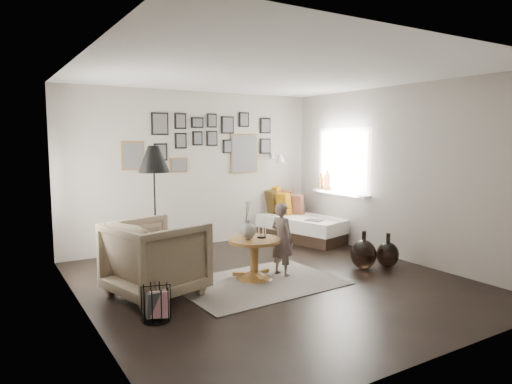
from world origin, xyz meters
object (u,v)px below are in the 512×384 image
vase (248,228)px  daybed (294,222)px  magazine_basket (156,303)px  floor_lamp (154,164)px  child (282,239)px  pedestal_table (254,261)px  demijohn_small (388,254)px  armchair (156,258)px  demijohn_large (363,254)px

vase → daybed: (1.99, 1.71, -0.39)m
daybed → magazine_basket: size_ratio=5.73×
floor_lamp → child: floor_lamp is taller
pedestal_table → child: bearing=-8.0°
floor_lamp → demijohn_small: (2.94, -1.30, -1.30)m
armchair → demijohn_large: armchair is taller
magazine_basket → demijohn_large: size_ratio=0.66×
magazine_basket → armchair: bearing=70.7°
pedestal_table → demijohn_small: size_ratio=1.39×
armchair → child: child is taller
daybed → demijohn_large: size_ratio=3.78×
daybed → armchair: 3.61m
vase → daybed: size_ratio=0.24×
vase → child: bearing=-9.1°
daybed → demijohn_small: daybed is taller
vase → pedestal_table: bearing=-14.0°
armchair → floor_lamp: bearing=-33.8°
vase → child: vase is taller
vase → demijohn_small: bearing=-14.9°
daybed → child: 2.35m
vase → demijohn_large: (1.63, -0.41, -0.48)m
armchair → vase: bearing=-106.6°
armchair → floor_lamp: 1.30m
vase → armchair: bearing=178.0°
armchair → pedestal_table: bearing=-107.3°
pedestal_table → floor_lamp: 1.80m
demijohn_large → demijohn_small: (0.35, -0.12, -0.02)m
daybed → armchair: daybed is taller
floor_lamp → magazine_basket: bearing=-109.2°
floor_lamp → magazine_basket: size_ratio=4.85×
vase → floor_lamp: floor_lamp is taller
daybed → armchair: size_ratio=2.09×
daybed → magazine_basket: (-3.44, -2.37, -0.12)m
demijohn_small → pedestal_table: bearing=165.1°
pedestal_table → floor_lamp: size_ratio=0.40×
pedestal_table → demijohn_large: demijohn_large is taller
pedestal_table → child: size_ratio=0.69×
child → magazine_basket: bearing=94.0°
demijohn_small → child: bearing=163.3°
demijohn_large → floor_lamp: bearing=155.6°
floor_lamp → magazine_basket: 2.00m
demijohn_large → child: child is taller
armchair → demijohn_small: bearing=-114.7°
pedestal_table → floor_lamp: floor_lamp is taller
vase → daybed: 2.65m
armchair → magazine_basket: 0.79m
floor_lamp → armchair: bearing=-109.1°
armchair → child: bearing=-108.6°
pedestal_table → armchair: bearing=177.3°
daybed → demijohn_large: 2.15m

